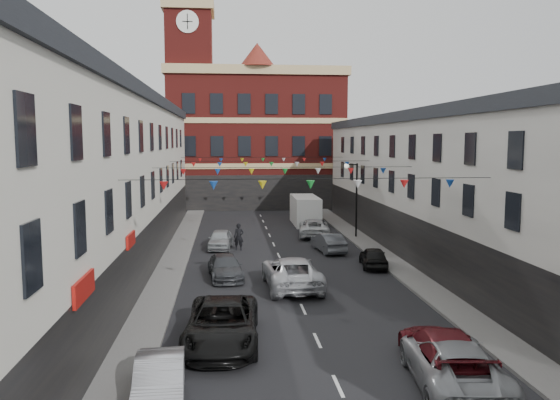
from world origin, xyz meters
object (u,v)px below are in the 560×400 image
object	(u,v)px
car_right_b	(453,363)
moving_car	(292,272)
street_lamp	(354,190)
car_right_e	(328,242)
car_left_b	(159,382)
white_van	(305,210)
car_right_d	(374,257)
car_left_e	(220,239)
car_right_f	(314,228)
car_left_d	(225,267)
car_left_c	(222,324)
car_right_c	(443,351)
pedestrian	(239,237)

from	to	relation	value
car_right_b	moving_car	distance (m)	12.74
street_lamp	car_right_e	world-z (taller)	street_lamp
street_lamp	moving_car	xyz separation A→B (m)	(-6.64, -14.20, -3.08)
car_left_b	white_van	size ratio (longest dim) A/B	0.70
moving_car	white_van	bearing A→B (deg)	-102.18
car_right_d	car_right_e	bearing A→B (deg)	-60.96
car_left_b	car_right_d	xyz separation A→B (m)	(11.00, 16.61, -0.04)
car_left_b	car_right_e	distance (m)	23.38
car_right_e	white_van	world-z (taller)	white_van
car_left_e	car_right_f	world-z (taller)	car_right_f
car_left_b	white_van	xyz separation A→B (m)	(9.30, 34.40, 0.63)
car_left_d	car_left_e	size ratio (longest dim) A/B	1.10
car_left_c	car_right_d	world-z (taller)	car_left_c
car_left_d	car_right_c	xyz separation A→B (m)	(7.27, -13.57, 0.14)
car_right_d	moving_car	xyz separation A→B (m)	(-5.59, -4.18, 0.19)
car_right_d	street_lamp	bearing A→B (deg)	-88.04
street_lamp	car_right_d	bearing A→B (deg)	-95.98
car_right_d	car_right_f	size ratio (longest dim) A/B	0.71
street_lamp	moving_car	distance (m)	15.98
car_left_b	car_left_c	world-z (taller)	car_left_c
car_left_d	moving_car	distance (m)	4.25
car_left_e	moving_car	world-z (taller)	moving_car
car_right_b	pedestrian	size ratio (longest dim) A/B	2.90
street_lamp	car_left_b	world-z (taller)	street_lamp
car_right_d	car_right_f	world-z (taller)	car_right_f
pedestrian	car_right_b	bearing A→B (deg)	-67.53
car_left_d	car_right_e	bearing A→B (deg)	37.08
car_left_d	car_right_d	world-z (taller)	car_left_d
car_right_b	pedestrian	world-z (taller)	pedestrian
street_lamp	car_right_c	world-z (taller)	street_lamp
car_right_d	car_left_b	bearing A→B (deg)	64.43
car_right_e	pedestrian	size ratio (longest dim) A/B	2.13
street_lamp	pedestrian	world-z (taller)	street_lamp
pedestrian	car_left_e	bearing A→B (deg)	158.28
moving_car	car_left_d	bearing A→B (deg)	-36.33
car_right_d	pedestrian	world-z (taller)	pedestrian
car_left_d	car_right_f	size ratio (longest dim) A/B	0.84
car_left_e	car_right_c	size ratio (longest dim) A/B	0.75
car_right_d	car_right_e	size ratio (longest dim) A/B	0.91
car_right_e	car_left_b	bearing A→B (deg)	59.14
car_right_d	car_right_f	distance (m)	11.37
car_right_c	car_right_f	world-z (taller)	car_right_c
moving_car	white_van	distance (m)	22.32
car_right_e	pedestrian	distance (m)	6.38
car_left_d	car_right_f	distance (m)	14.87
street_lamp	car_left_c	size ratio (longest dim) A/B	1.01
car_left_b	car_right_d	bearing A→B (deg)	52.49
car_left_e	pedestrian	bearing A→B (deg)	-23.37
car_left_d	car_right_b	size ratio (longest dim) A/B	0.79
car_right_d	car_right_f	xyz separation A→B (m)	(-1.90, 11.21, 0.09)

